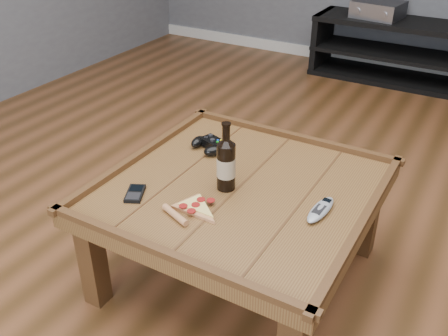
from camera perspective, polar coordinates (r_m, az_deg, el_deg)
The scene contains 10 objects.
ground at distance 2.22m, azimuth 1.67°, elevation -11.95°, with size 6.00×6.00×0.00m, color #462B14.
baseboard at distance 4.73m, azimuth 19.67°, elevation 10.86°, with size 5.00×0.02×0.10m, color silver.
coffee_table at distance 1.98m, azimuth 1.84°, elevation -3.54°, with size 1.03×1.03×0.48m.
media_console at distance 4.45m, azimuth 19.40°, elevation 12.40°, with size 1.40×0.45×0.50m.
beer_bottle at distance 1.88m, azimuth 0.24°, elevation 0.58°, with size 0.07×0.07×0.28m.
game_controller at distance 2.20m, azimuth -1.76°, elevation 2.68°, with size 0.18×0.15×0.05m.
pizza_slice at distance 1.81m, azimuth -3.58°, elevation -4.59°, with size 0.22×0.28×0.02m.
smartphone at distance 1.92m, azimuth -10.14°, elevation -2.87°, with size 0.11×0.13×0.02m.
remote_control at distance 1.82m, azimuth 10.98°, elevation -4.69°, with size 0.07×0.19×0.03m.
av_receiver at distance 4.41m, azimuth 17.20°, elevation 16.94°, with size 0.41×0.36×0.13m.
Camera 1 is at (0.77, -1.45, 1.49)m, focal length 40.00 mm.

